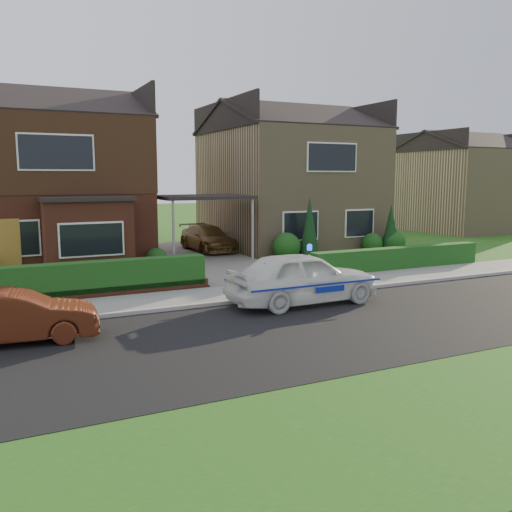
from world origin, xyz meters
TOP-DOWN VIEW (x-y plane):
  - ground at (0.00, 0.00)m, footprint 120.00×120.00m
  - road at (0.00, 0.00)m, footprint 60.00×6.00m
  - kerb at (0.00, 3.05)m, footprint 60.00×0.16m
  - sidewalk at (0.00, 4.10)m, footprint 60.00×2.00m
  - driveway at (0.00, 11.00)m, footprint 3.80×12.00m
  - house_left at (-5.78, 13.90)m, footprint 7.50×9.53m
  - house_right at (5.80, 13.99)m, footprint 7.50×8.06m
  - carport_link at (0.00, 10.95)m, footprint 3.80×3.00m
  - dwarf_wall at (-5.80, 5.30)m, footprint 7.70×0.25m
  - hedge_left at (-5.80, 5.45)m, footprint 7.50×0.55m
  - hedge_right at (5.80, 5.35)m, footprint 7.50×0.55m
  - shrub_left_mid at (-4.00, 9.30)m, footprint 1.32×1.32m
  - shrub_left_near at (-2.40, 9.60)m, footprint 0.84×0.84m
  - shrub_right_near at (3.20, 9.40)m, footprint 1.20×1.20m
  - shrub_right_mid at (7.80, 9.50)m, footprint 0.96×0.96m
  - shrub_right_far at (8.80, 9.20)m, footprint 1.08×1.08m
  - conifer_a at (4.20, 9.20)m, footprint 0.90×0.90m
  - conifer_b at (8.60, 9.20)m, footprint 0.90×0.90m
  - neighbour_right at (20.00, 16.00)m, footprint 6.50×7.00m
  - police_car at (-0.25, 2.21)m, footprint 3.99×4.37m
  - driveway_car at (1.00, 13.04)m, footprint 1.79×4.09m
  - street_car at (-7.65, 1.74)m, footprint 1.57×3.55m
  - potted_plant_a at (-3.78, 6.03)m, footprint 0.52×0.45m
  - potted_plant_c at (-2.50, 6.63)m, footprint 0.56×0.56m

SIDE VIEW (x-z plane):
  - ground at x=0.00m, z-range 0.00..0.00m
  - road at x=0.00m, z-range -0.01..0.01m
  - hedge_left at x=-5.80m, z-range -0.45..0.45m
  - hedge_right at x=5.80m, z-range -0.40..0.40m
  - sidewalk at x=0.00m, z-range 0.00..0.10m
  - kerb at x=0.00m, z-range 0.00..0.12m
  - driveway at x=0.00m, z-range 0.00..0.12m
  - dwarf_wall at x=-5.80m, z-range 0.00..0.36m
  - potted_plant_a at x=-3.78m, z-range 0.00..0.83m
  - shrub_left_near at x=-2.40m, z-range 0.00..0.84m
  - potted_plant_c at x=-2.50m, z-range 0.00..0.86m
  - shrub_right_mid at x=7.80m, z-range 0.00..0.96m
  - shrub_right_far at x=8.80m, z-range 0.00..1.08m
  - street_car at x=-7.65m, z-range 0.00..1.13m
  - shrub_right_near at x=3.20m, z-range 0.00..1.20m
  - shrub_left_mid at x=-4.00m, z-range 0.00..1.32m
  - driveway_car at x=1.00m, z-range 0.12..1.29m
  - police_car at x=-0.25m, z-range -0.08..1.56m
  - conifer_b at x=8.60m, z-range 0.00..2.20m
  - conifer_a at x=4.20m, z-range 0.00..2.60m
  - neighbour_right at x=20.00m, z-range 0.00..5.20m
  - carport_link at x=0.00m, z-range 1.27..4.04m
  - house_right at x=5.80m, z-range 0.04..7.29m
  - house_left at x=-5.78m, z-range 0.19..7.44m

